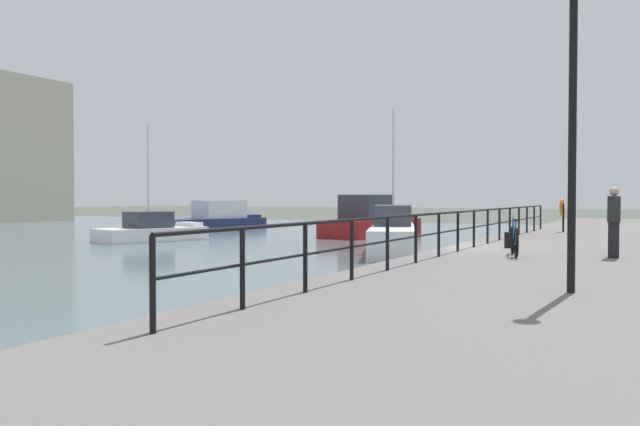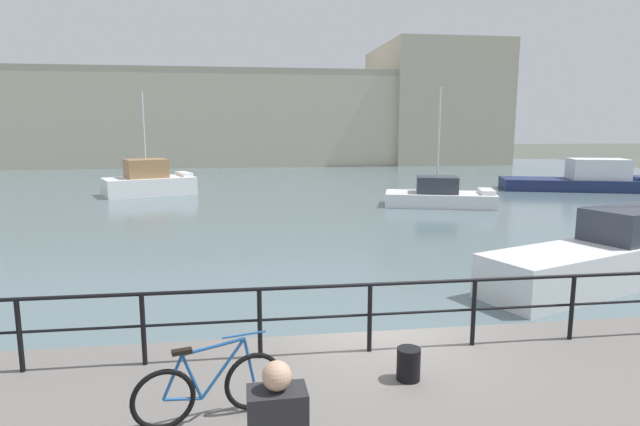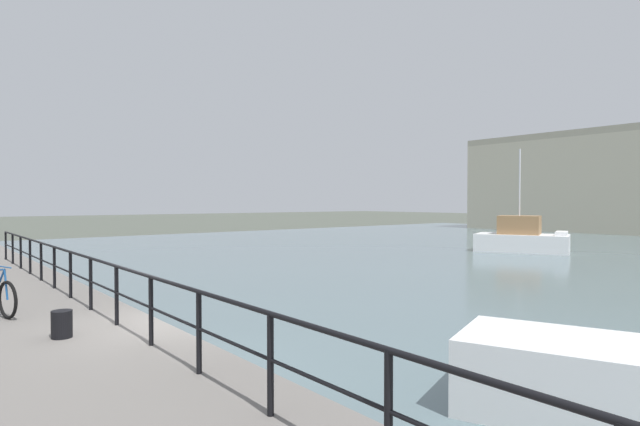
{
  "view_description": "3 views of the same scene",
  "coord_description": "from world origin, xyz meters",
  "px_view_note": "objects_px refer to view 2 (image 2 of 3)",
  "views": [
    {
      "loc": [
        -18.66,
        -5.51,
        2.5
      ],
      "look_at": [
        -1.14,
        3.86,
        2.0
      ],
      "focal_mm": 35.89,
      "sensor_mm": 36.0,
      "label": 1
    },
    {
      "loc": [
        -2.12,
        -8.1,
        4.42
      ],
      "look_at": [
        -0.26,
        5.32,
        2.19
      ],
      "focal_mm": 29.38,
      "sensor_mm": 36.0,
      "label": 2
    },
    {
      "loc": [
        8.96,
        -3.62,
        3.24
      ],
      "look_at": [
        -1.66,
        4.96,
        2.94
      ],
      "focal_mm": 28.71,
      "sensor_mm": 36.0,
      "label": 3
    }
  ],
  "objects_px": {
    "moored_harbor_tender": "(440,196)",
    "moored_cabin_cruiser": "(584,179)",
    "harbor_building": "(312,117)",
    "mooring_bollard": "(408,364)",
    "moored_red_daysailer": "(149,181)",
    "moored_small_launch": "(620,252)",
    "parked_bicycle": "(210,388)"
  },
  "relations": [
    {
      "from": "moored_harbor_tender",
      "to": "moored_cabin_cruiser",
      "type": "distance_m",
      "value": 13.89
    },
    {
      "from": "harbor_building",
      "to": "mooring_bollard",
      "type": "height_order",
      "value": "harbor_building"
    },
    {
      "from": "moored_harbor_tender",
      "to": "moored_red_daysailer",
      "type": "xyz_separation_m",
      "value": [
        -17.13,
        7.51,
        0.28
      ]
    },
    {
      "from": "mooring_bollard",
      "to": "moored_small_launch",
      "type": "bearing_deg",
      "value": 39.3
    },
    {
      "from": "moored_red_daysailer",
      "to": "parked_bicycle",
      "type": "distance_m",
      "value": 30.29
    },
    {
      "from": "harbor_building",
      "to": "moored_cabin_cruiser",
      "type": "relative_size",
      "value": 5.46
    },
    {
      "from": "moored_red_daysailer",
      "to": "mooring_bollard",
      "type": "relative_size",
      "value": 15.14
    },
    {
      "from": "moored_red_daysailer",
      "to": "parked_bicycle",
      "type": "relative_size",
      "value": 3.88
    },
    {
      "from": "harbor_building",
      "to": "parked_bicycle",
      "type": "relative_size",
      "value": 33.08
    },
    {
      "from": "moored_harbor_tender",
      "to": "moored_cabin_cruiser",
      "type": "xyz_separation_m",
      "value": [
        12.68,
        5.68,
        0.19
      ]
    },
    {
      "from": "parked_bicycle",
      "to": "mooring_bollard",
      "type": "distance_m",
      "value": 2.66
    },
    {
      "from": "harbor_building",
      "to": "moored_cabin_cruiser",
      "type": "height_order",
      "value": "harbor_building"
    },
    {
      "from": "harbor_building",
      "to": "moored_harbor_tender",
      "type": "bearing_deg",
      "value": -86.05
    },
    {
      "from": "parked_bicycle",
      "to": "mooring_bollard",
      "type": "xyz_separation_m",
      "value": [
        2.58,
        0.63,
        -0.17
      ]
    },
    {
      "from": "harbor_building",
      "to": "parked_bicycle",
      "type": "bearing_deg",
      "value": -98.13
    },
    {
      "from": "moored_small_launch",
      "to": "moored_red_daysailer",
      "type": "bearing_deg",
      "value": 106.75
    },
    {
      "from": "moored_red_daysailer",
      "to": "parked_bicycle",
      "type": "xyz_separation_m",
      "value": [
        5.95,
        -29.7,
        0.56
      ]
    },
    {
      "from": "moored_red_daysailer",
      "to": "mooring_bollard",
      "type": "distance_m",
      "value": 30.3
    },
    {
      "from": "moored_harbor_tender",
      "to": "moored_cabin_cruiser",
      "type": "relative_size",
      "value": 0.63
    },
    {
      "from": "parked_bicycle",
      "to": "mooring_bollard",
      "type": "relative_size",
      "value": 3.9
    },
    {
      "from": "moored_harbor_tender",
      "to": "moored_small_launch",
      "type": "height_order",
      "value": "moored_small_launch"
    },
    {
      "from": "harbor_building",
      "to": "moored_harbor_tender",
      "type": "height_order",
      "value": "harbor_building"
    },
    {
      "from": "harbor_building",
      "to": "parked_bicycle",
      "type": "height_order",
      "value": "harbor_building"
    },
    {
      "from": "moored_small_launch",
      "to": "moored_red_daysailer",
      "type": "distance_m",
      "value": 27.91
    },
    {
      "from": "mooring_bollard",
      "to": "moored_red_daysailer",
      "type": "bearing_deg",
      "value": 106.36
    },
    {
      "from": "parked_bicycle",
      "to": "moored_small_launch",
      "type": "bearing_deg",
      "value": 18.38
    },
    {
      "from": "moored_red_daysailer",
      "to": "parked_bicycle",
      "type": "bearing_deg",
      "value": -101.62
    },
    {
      "from": "moored_small_launch",
      "to": "moored_cabin_cruiser",
      "type": "height_order",
      "value": "moored_small_launch"
    },
    {
      "from": "harbor_building",
      "to": "moored_cabin_cruiser",
      "type": "bearing_deg",
      "value": -64.53
    },
    {
      "from": "moored_small_launch",
      "to": "moored_red_daysailer",
      "type": "xyz_separation_m",
      "value": [
        -17.03,
        22.12,
        0.03
      ]
    },
    {
      "from": "moored_small_launch",
      "to": "harbor_building",
      "type": "bearing_deg",
      "value": 71.9
    },
    {
      "from": "moored_small_launch",
      "to": "mooring_bollard",
      "type": "relative_size",
      "value": 20.48
    }
  ]
}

